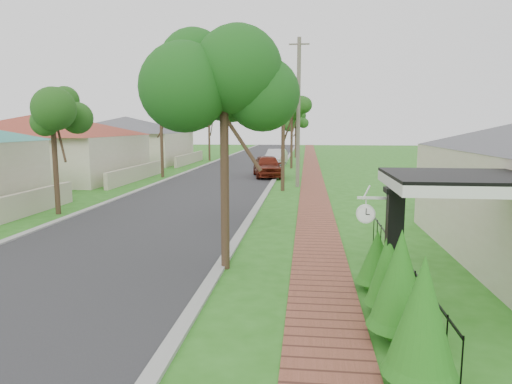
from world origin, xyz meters
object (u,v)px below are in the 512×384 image
at_px(station_clock, 366,212).
at_px(near_tree, 224,92).
at_px(porch_post, 393,259).
at_px(parked_car_red, 267,166).
at_px(utility_pole, 298,113).
at_px(parked_car_white, 276,157).

bearing_deg(station_clock, near_tree, 147.23).
distance_m(porch_post, station_clock, 1.04).
relative_size(parked_car_red, utility_pole, 0.53).
bearing_deg(station_clock, utility_pole, 95.48).
relative_size(parked_car_red, parked_car_white, 1.04).
distance_m(parked_car_white, station_clock, 34.09).
xyz_separation_m(parked_car_white, utility_pole, (2.36, -15.44, 3.71)).
bearing_deg(parked_car_red, parked_car_white, 79.63).
height_order(porch_post, station_clock, porch_post).
bearing_deg(parked_car_red, utility_pole, -76.97).
bearing_deg(station_clock, porch_post, -39.34).
height_order(parked_car_red, station_clock, station_clock).
relative_size(porch_post, near_tree, 0.45).
relative_size(parked_car_white, near_tree, 0.79).
distance_m(porch_post, utility_pole, 19.20).
xyz_separation_m(porch_post, near_tree, (-3.75, 2.50, 3.38)).
height_order(porch_post, utility_pole, utility_pole).
xyz_separation_m(parked_car_red, utility_pole, (2.29, -5.19, 3.66)).
bearing_deg(utility_pole, station_clock, -84.52).
relative_size(utility_pole, station_clock, 13.63).
bearing_deg(porch_post, parked_car_red, 100.72).
bearing_deg(utility_pole, parked_car_white, 98.69).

